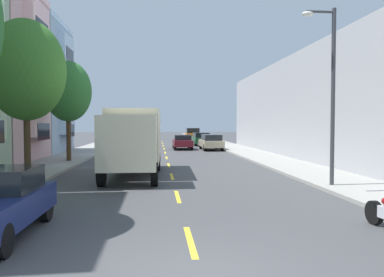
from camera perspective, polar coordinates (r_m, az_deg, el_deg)
ground_plane at (r=36.08m, az=-4.19°, el=-1.78°), size 160.00×160.00×0.00m
sidewalk_left at (r=34.67m, az=-15.94°, el=-1.91°), size 3.20×120.00×0.14m
sidewalk_right at (r=34.95m, az=7.60°, el=-1.81°), size 3.20×120.00×0.14m
lane_centerline_dashes at (r=30.60m, az=-3.98°, el=-2.49°), size 0.14×47.20×0.01m
townhouse_fourth_powder_blue at (r=36.08m, az=-26.85°, el=6.61°), size 11.11×7.64×11.25m
apartment_block_opposite at (r=29.73m, az=23.74°, el=4.31°), size 10.00×36.00×7.39m
street_tree_second at (r=18.24m, az=-23.80°, el=9.42°), size 3.39×3.39×6.96m
street_tree_third at (r=25.73m, az=-18.22°, el=6.76°), size 2.97×2.97×6.44m
street_lamp at (r=15.66m, az=20.05°, el=7.86°), size 1.35×0.28×6.83m
delivery_box_truck at (r=18.67m, az=-8.66°, el=0.14°), size 2.59×8.10×3.21m
parked_suv_orange at (r=52.60m, az=0.09°, el=0.56°), size 2.08×4.85×1.93m
parked_wagon_forest at (r=44.01m, az=1.33°, el=-0.00°), size 1.91×4.74×1.50m
parked_suv_red at (r=39.20m, az=-10.82°, el=-0.05°), size 2.06×4.84×1.93m
parked_hatchback_white at (r=48.60m, az=-9.65°, el=0.12°), size 1.75×4.00×1.50m
parked_wagon_champagne at (r=36.22m, az=2.90°, el=-0.49°), size 1.88×4.72×1.50m
moving_burgundy_sedan at (r=37.32m, az=-1.46°, el=-0.49°), size 1.80×4.50×1.43m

